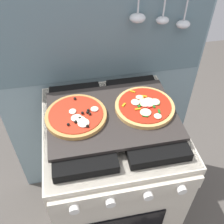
{
  "coord_description": "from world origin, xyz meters",
  "views": [
    {
      "loc": [
        -0.15,
        -0.77,
        1.68
      ],
      "look_at": [
        0.0,
        0.0,
        0.93
      ],
      "focal_mm": 41.74,
      "sensor_mm": 36.0,
      "label": 1
    }
  ],
  "objects_px": {
    "baking_tray": "(112,115)",
    "stove": "(112,175)",
    "pizza_right": "(145,106)",
    "pizza_left": "(76,116)"
  },
  "relations": [
    {
      "from": "baking_tray",
      "to": "stove",
      "type": "bearing_deg",
      "value": -90.0
    },
    {
      "from": "pizza_right",
      "to": "baking_tray",
      "type": "bearing_deg",
      "value": -177.66
    },
    {
      "from": "stove",
      "to": "baking_tray",
      "type": "bearing_deg",
      "value": 90.0
    },
    {
      "from": "stove",
      "to": "baking_tray",
      "type": "xyz_separation_m",
      "value": [
        0.0,
        0.0,
        0.46
      ]
    },
    {
      "from": "stove",
      "to": "pizza_left",
      "type": "height_order",
      "value": "pizza_left"
    },
    {
      "from": "baking_tray",
      "to": "pizza_left",
      "type": "relative_size",
      "value": 2.13
    },
    {
      "from": "stove",
      "to": "baking_tray",
      "type": "height_order",
      "value": "baking_tray"
    },
    {
      "from": "baking_tray",
      "to": "pizza_right",
      "type": "height_order",
      "value": "pizza_right"
    },
    {
      "from": "baking_tray",
      "to": "pizza_left",
      "type": "distance_m",
      "value": 0.15
    },
    {
      "from": "baking_tray",
      "to": "pizza_right",
      "type": "bearing_deg",
      "value": 2.34
    }
  ]
}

